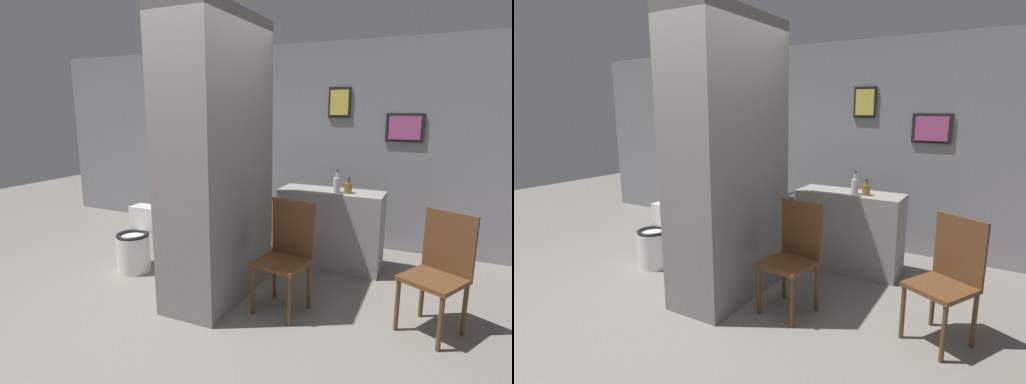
{
  "view_description": "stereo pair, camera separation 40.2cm",
  "coord_description": "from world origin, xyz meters",
  "views": [
    {
      "loc": [
        1.93,
        -2.54,
        1.78
      ],
      "look_at": [
        0.26,
        1.03,
        0.95
      ],
      "focal_mm": 28.0,
      "sensor_mm": 36.0,
      "label": 1
    },
    {
      "loc": [
        2.28,
        -2.35,
        1.78
      ],
      "look_at": [
        0.26,
        1.03,
        0.95
      ],
      "focal_mm": 28.0,
      "sensor_mm": 36.0,
      "label": 2
    }
  ],
  "objects": [
    {
      "name": "bottle_short",
      "position": [
        1.04,
        1.69,
        0.94
      ],
      "size": [
        0.08,
        0.08,
        0.18
      ],
      "color": "olive",
      "rests_on": "counter_shelf"
    },
    {
      "name": "wall_back",
      "position": [
        0.0,
        2.63,
        1.3
      ],
      "size": [
        8.0,
        0.09,
        2.6
      ],
      "color": "gray",
      "rests_on": "ground_plane"
    },
    {
      "name": "bicycle",
      "position": [
        -0.52,
        1.9,
        0.37
      ],
      "size": [
        1.77,
        0.42,
        0.77
      ],
      "color": "black",
      "rests_on": "ground_plane"
    },
    {
      "name": "bottle_tall",
      "position": [
        0.93,
        1.67,
        0.97
      ],
      "size": [
        0.07,
        0.07,
        0.25
      ],
      "color": "silver",
      "rests_on": "counter_shelf"
    },
    {
      "name": "chair_near_pillar",
      "position": [
        0.76,
        0.61,
        0.53
      ],
      "size": [
        0.48,
        0.48,
        0.98
      ],
      "rotation": [
        0.0,
        0.0,
        -0.16
      ],
      "color": "brown",
      "rests_on": "ground_plane"
    },
    {
      "name": "counter_shelf",
      "position": [
        0.85,
        1.75,
        0.44
      ],
      "size": [
        1.14,
        0.44,
        0.88
      ],
      "color": "gray",
      "rests_on": "ground_plane"
    },
    {
      "name": "pillar_center",
      "position": [
        0.06,
        0.63,
        1.3
      ],
      "size": [
        0.6,
        1.26,
        2.6
      ],
      "color": "gray",
      "rests_on": "ground_plane"
    },
    {
      "name": "ground_plane",
      "position": [
        0.0,
        0.0,
        0.0
      ],
      "size": [
        14.0,
        14.0,
        0.0
      ],
      "primitive_type": "plane",
      "color": "slate"
    },
    {
      "name": "chair_by_doorway",
      "position": [
        1.99,
        0.78,
        0.53
      ],
      "size": [
        0.56,
        0.56,
        0.98
      ],
      "rotation": [
        0.0,
        0.0,
        -0.49
      ],
      "color": "brown",
      "rests_on": "ground_plane"
    },
    {
      "name": "toilet",
      "position": [
        -1.08,
        0.74,
        0.3
      ],
      "size": [
        0.36,
        0.52,
        0.69
      ],
      "color": "white",
      "rests_on": "ground_plane"
    }
  ]
}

